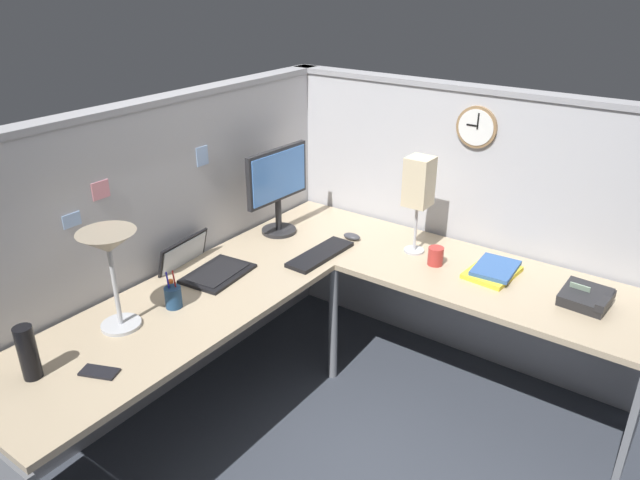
# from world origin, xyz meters

# --- Properties ---
(ground_plane) EXTENTS (6.80, 6.80, 0.00)m
(ground_plane) POSITION_xyz_m (0.00, 0.00, 0.00)
(ground_plane) COLOR #383D47
(cubicle_wall_back) EXTENTS (2.57, 0.12, 1.58)m
(cubicle_wall_back) POSITION_xyz_m (-0.36, 0.87, 0.79)
(cubicle_wall_back) COLOR #B2B2B7
(cubicle_wall_back) RESTS_ON ground
(cubicle_wall_right) EXTENTS (0.12, 2.37, 1.58)m
(cubicle_wall_right) POSITION_xyz_m (0.87, -0.27, 0.79)
(cubicle_wall_right) COLOR #B2B2B7
(cubicle_wall_right) RESTS_ON ground
(desk) EXTENTS (2.35, 2.15, 0.73)m
(desk) POSITION_xyz_m (-0.15, -0.05, 0.63)
(desk) COLOR tan
(desk) RESTS_ON ground
(monitor) EXTENTS (0.46, 0.20, 0.50)m
(monitor) POSITION_xyz_m (0.29, 0.64, 1.02)
(monitor) COLOR #232326
(monitor) RESTS_ON desk
(laptop) EXTENTS (0.38, 0.41, 0.22)m
(laptop) POSITION_xyz_m (-0.30, 0.65, 0.75)
(laptop) COLOR black
(laptop) RESTS_ON desk
(keyboard) EXTENTS (0.43, 0.15, 0.02)m
(keyboard) POSITION_xyz_m (0.18, 0.26, 0.74)
(keyboard) COLOR black
(keyboard) RESTS_ON desk
(computer_mouse) EXTENTS (0.06, 0.10, 0.03)m
(computer_mouse) POSITION_xyz_m (0.46, 0.24, 0.75)
(computer_mouse) COLOR #38383D
(computer_mouse) RESTS_ON desk
(desk_lamp_dome) EXTENTS (0.24, 0.24, 0.44)m
(desk_lamp_dome) POSITION_xyz_m (-0.87, 0.56, 1.09)
(desk_lamp_dome) COLOR #B7BABF
(desk_lamp_dome) RESTS_ON desk
(pen_cup) EXTENTS (0.08, 0.08, 0.18)m
(pen_cup) POSITION_xyz_m (-0.63, 0.50, 0.78)
(pen_cup) COLOR navy
(pen_cup) RESTS_ON desk
(cell_phone) EXTENTS (0.12, 0.16, 0.01)m
(cell_phone) POSITION_xyz_m (-1.13, 0.36, 0.73)
(cell_phone) COLOR black
(cell_phone) RESTS_ON desk
(thermos_flask) EXTENTS (0.07, 0.07, 0.22)m
(thermos_flask) POSITION_xyz_m (-1.29, 0.54, 0.84)
(thermos_flask) COLOR black
(thermos_flask) RESTS_ON desk
(office_phone) EXTENTS (0.20, 0.22, 0.11)m
(office_phone) POSITION_xyz_m (0.47, -1.02, 0.77)
(office_phone) COLOR #232326
(office_phone) RESTS_ON desk
(book_stack) EXTENTS (0.30, 0.23, 0.04)m
(book_stack) POSITION_xyz_m (0.52, -0.57, 0.75)
(book_stack) COLOR yellow
(book_stack) RESTS_ON desk
(desk_lamp_paper) EXTENTS (0.13, 0.13, 0.53)m
(desk_lamp_paper) POSITION_xyz_m (0.52, -0.12, 1.11)
(desk_lamp_paper) COLOR #B7BABF
(desk_lamp_paper) RESTS_ON desk
(coffee_mug) EXTENTS (0.08, 0.08, 0.10)m
(coffee_mug) POSITION_xyz_m (0.45, -0.28, 0.78)
(coffee_mug) COLOR #B2332D
(coffee_mug) RESTS_ON desk
(wall_clock) EXTENTS (0.04, 0.22, 0.22)m
(wall_clock) POSITION_xyz_m (0.82, -0.28, 1.38)
(wall_clock) COLOR olive
(pinned_note_leftmost) EXTENTS (0.08, 0.00, 0.10)m
(pinned_note_leftmost) POSITION_xyz_m (-0.09, 0.82, 1.25)
(pinned_note_leftmost) COLOR #99B7E5
(pinned_note_middle) EXTENTS (0.08, 0.00, 0.06)m
(pinned_note_middle) POSITION_xyz_m (-0.86, 0.82, 1.16)
(pinned_note_middle) COLOR #99B7E5
(pinned_note_rightmost) EXTENTS (0.09, 0.00, 0.08)m
(pinned_note_rightmost) POSITION_xyz_m (-0.70, 0.82, 1.25)
(pinned_note_rightmost) COLOR pink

